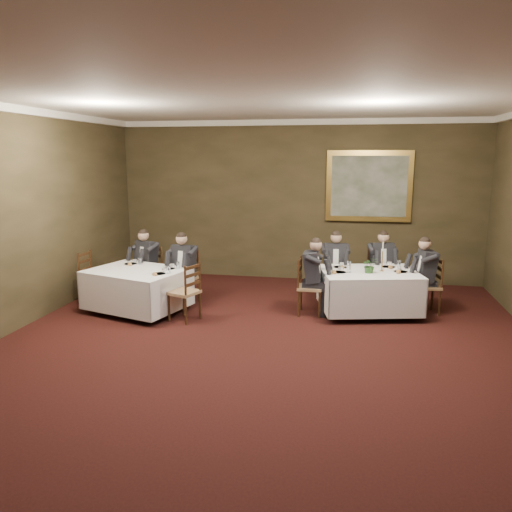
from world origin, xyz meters
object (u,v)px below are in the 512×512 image
(chair_sec_backright, at_px, (185,288))
(table_main, at_px, (369,289))
(table_second, at_px, (137,287))
(centerpiece, at_px, (370,265))
(chair_main_endleft, at_px, (309,298))
(diner_sec_backleft, at_px, (148,272))
(chair_sec_backleft, at_px, (149,283))
(diner_main_endright, at_px, (427,285))
(chair_main_endright, at_px, (426,297))
(chair_sec_endleft, at_px, (95,289))
(chair_sec_endright, at_px, (185,304))
(painting, at_px, (369,186))
(diner_main_backleft, at_px, (335,274))
(diner_main_endleft, at_px, (310,286))
(diner_sec_backright, at_px, (185,277))
(chair_main_backright, at_px, (379,285))
(candlestick, at_px, (382,260))
(diner_main_backright, at_px, (380,274))
(chair_main_backleft, at_px, (334,286))

(chair_sec_backright, bearing_deg, table_main, -169.42)
(table_second, xyz_separation_m, centerpiece, (4.03, 0.53, 0.46))
(centerpiece, bearing_deg, chair_main_endleft, -174.28)
(diner_sec_backleft, bearing_deg, chair_sec_backleft, -90.00)
(table_main, xyz_separation_m, diner_main_endright, (1.00, 0.23, 0.06))
(chair_main_endright, bearing_deg, table_second, 89.96)
(chair_sec_endleft, bearing_deg, table_main, 99.35)
(diner_sec_backleft, xyz_separation_m, chair_sec_endright, (1.16, -1.22, -0.23))
(diner_sec_backleft, bearing_deg, painting, -129.22)
(chair_main_endleft, bearing_deg, diner_main_backleft, 157.82)
(diner_main_endleft, xyz_separation_m, diner_sec_backright, (-2.37, 0.23, 0.00))
(chair_main_backright, bearing_deg, chair_sec_endright, 14.61)
(chair_main_backright, bearing_deg, chair_main_endleft, 27.32)
(chair_main_endright, height_order, chair_sec_endleft, same)
(table_second, xyz_separation_m, candlestick, (4.24, 0.71, 0.51))
(chair_sec_endleft, bearing_deg, diner_main_endleft, 97.09)
(chair_sec_backleft, bearing_deg, table_second, 125.73)
(chair_sec_backright, distance_m, centerpiece, 3.43)
(table_second, relative_size, chair_main_backright, 1.93)
(chair_main_endleft, bearing_deg, painting, 158.59)
(chair_main_backright, relative_size, diner_sec_backleft, 0.74)
(table_main, bearing_deg, centerpiece, -91.19)
(chair_sec_backleft, xyz_separation_m, diner_sec_backright, (0.83, -0.27, 0.23))
(chair_main_backright, distance_m, diner_sec_backright, 3.74)
(chair_main_endright, distance_m, candlestick, 1.06)
(diner_main_backleft, bearing_deg, diner_main_endleft, 61.11)
(diner_main_backleft, distance_m, painting, 2.31)
(table_main, xyz_separation_m, diner_sec_backleft, (-4.21, 0.26, 0.06))
(diner_sec_backleft, bearing_deg, chair_sec_backright, -170.99)
(diner_main_backright, height_order, centerpiece, diner_main_backright)
(diner_main_backright, height_order, chair_sec_backright, diner_main_backright)
(diner_sec_backright, bearing_deg, table_main, -169.22)
(table_main, xyz_separation_m, painting, (0.00, 2.27, 1.65))
(table_main, bearing_deg, diner_sec_backleft, 176.51)
(chair_main_backright, bearing_deg, chair_sec_endleft, -1.53)
(diner_main_endright, bearing_deg, chair_sec_backleft, 79.51)
(diner_main_endright, bearing_deg, painting, 16.12)
(diner_main_backright, height_order, candlestick, diner_main_backright)
(table_second, height_order, diner_main_endleft, diner_main_endleft)
(chair_main_backleft, height_order, diner_sec_backright, diner_sec_backright)
(chair_main_backleft, relative_size, chair_sec_backleft, 1.00)
(chair_main_endright, xyz_separation_m, diner_main_endright, (-0.01, -0.00, 0.23))
(diner_main_backleft, height_order, candlestick, diner_main_backleft)
(table_main, height_order, centerpiece, centerpiece)
(diner_main_endleft, bearing_deg, table_main, 103.64)
(centerpiece, bearing_deg, diner_main_endleft, -174.20)
(diner_main_endright, bearing_deg, table_second, 89.96)
(chair_main_backright, distance_m, chair_sec_backleft, 4.49)
(centerpiece, bearing_deg, chair_sec_endright, -164.65)
(chair_main_backleft, bearing_deg, chair_sec_endright, 28.20)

